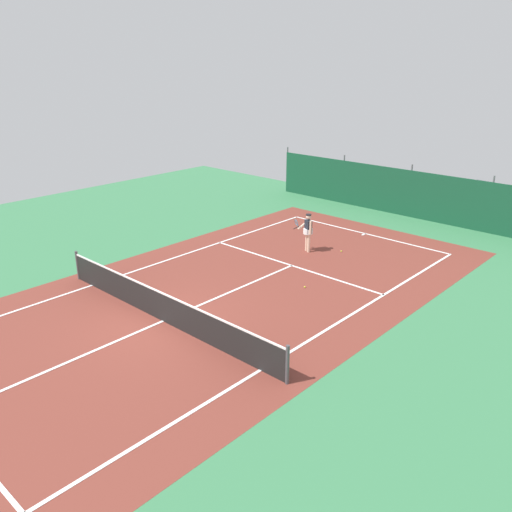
{
  "coord_description": "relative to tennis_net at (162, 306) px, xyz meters",
  "views": [
    {
      "loc": [
        12.14,
        -8.94,
        7.74
      ],
      "look_at": [
        -0.17,
        4.48,
        0.9
      ],
      "focal_mm": 37.13,
      "sensor_mm": 36.0,
      "label": 1
    }
  ],
  "objects": [
    {
      "name": "tennis_player",
      "position": [
        -0.57,
        8.14,
        0.45
      ],
      "size": [
        0.86,
        0.62,
        1.64
      ],
      "rotation": [
        0.0,
        0.0,
        2.65
      ],
      "color": "beige",
      "rests_on": "ground"
    },
    {
      "name": "tennis_net",
      "position": [
        0.0,
        0.0,
        0.0
      ],
      "size": [
        10.12,
        0.1,
        1.1
      ],
      "color": "black",
      "rests_on": "ground"
    },
    {
      "name": "ground_plane",
      "position": [
        0.0,
        0.0,
        -0.51
      ],
      "size": [
        36.0,
        36.0,
        0.0
      ],
      "primitive_type": "plane",
      "color": "#387A4C"
    },
    {
      "name": "back_fence",
      "position": [
        -0.0,
        16.4,
        0.16
      ],
      "size": [
        16.3,
        0.98,
        2.7
      ],
      "color": "#14472D",
      "rests_on": "ground"
    },
    {
      "name": "tennis_ball_near_player",
      "position": [
        0.55,
        9.06,
        -0.48
      ],
      "size": [
        0.07,
        0.07,
        0.07
      ],
      "primitive_type": "sphere",
      "color": "#CCDB33",
      "rests_on": "ground"
    },
    {
      "name": "parked_car",
      "position": [
        2.76,
        18.38,
        0.33
      ],
      "size": [
        2.31,
        4.35,
        1.68
      ],
      "rotation": [
        0.0,
        0.0,
        -0.09
      ],
      "color": "black",
      "rests_on": "ground"
    },
    {
      "name": "tennis_ball_midcourt",
      "position": [
        1.7,
        5.03,
        -0.48
      ],
      "size": [
        0.07,
        0.07,
        0.07
      ],
      "primitive_type": "sphere",
      "color": "#CCDB33",
      "rests_on": "ground"
    },
    {
      "name": "court_surface",
      "position": [
        0.0,
        0.0,
        -0.51
      ],
      "size": [
        11.02,
        26.6,
        0.01
      ],
      "color": "brown",
      "rests_on": "ground"
    }
  ]
}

